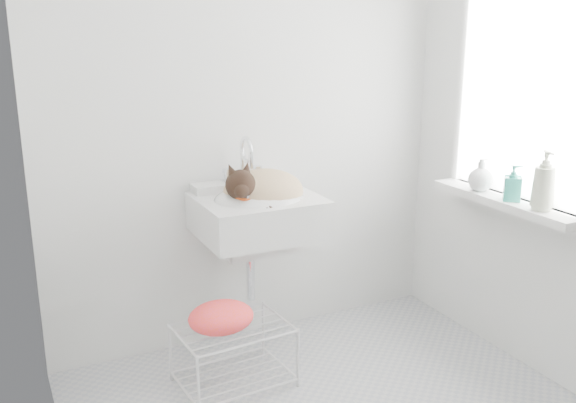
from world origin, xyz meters
name	(u,v)px	position (x,y,z in m)	size (l,w,h in m)	color
back_wall	(249,109)	(0.00, 1.00, 1.25)	(2.20, 0.02, 2.50)	silver
right_wall	(560,120)	(1.10, 0.00, 1.25)	(0.02, 2.00, 2.50)	silver
left_wall	(42,165)	(-1.10, 0.00, 1.25)	(0.02, 2.00, 2.50)	silver
window_glass	(526,94)	(1.09, 0.20, 1.35)	(0.01, 0.80, 1.00)	white
window_frame	(524,94)	(1.07, 0.20, 1.35)	(0.04, 0.90, 1.10)	white
windowsill	(504,201)	(1.01, 0.20, 0.83)	(0.16, 0.88, 0.04)	white
sink	(258,197)	(-0.07, 0.74, 0.85)	(0.59, 0.51, 0.23)	white
faucet	(243,162)	(-0.07, 0.92, 0.99)	(0.21, 0.15, 0.21)	silver
cat	(261,190)	(-0.06, 0.72, 0.89)	(0.44, 0.36, 0.27)	tan
wire_rack	(234,355)	(-0.30, 0.52, 0.15)	(0.50, 0.35, 0.30)	silver
towel	(221,324)	(-0.36, 0.51, 0.33)	(0.31, 0.22, 0.13)	#FF4500
bottle_a	(541,210)	(1.00, -0.04, 0.85)	(0.09, 0.09, 0.23)	beige
bottle_b	(511,200)	(1.00, 0.15, 0.85)	(0.08, 0.08, 0.17)	#247D70
bottle_c	(480,190)	(1.00, 0.36, 0.85)	(0.13, 0.13, 0.16)	silver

